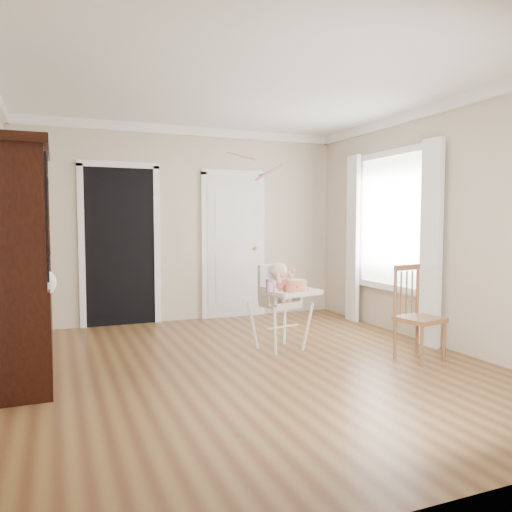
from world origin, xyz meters
name	(u,v)px	position (x,y,z in m)	size (l,w,h in m)	color
floor	(251,367)	(0.00, 0.00, 0.00)	(5.00, 5.00, 0.00)	brown
ceiling	(251,79)	(0.00, 0.00, 2.70)	(5.00, 5.00, 0.00)	white
wall_back	(186,224)	(0.00, 2.50, 1.35)	(4.50, 4.50, 0.00)	#C0B296
wall_right	(440,225)	(2.25, 0.00, 1.35)	(5.00, 5.00, 0.00)	#C0B296
crown_molding	(251,86)	(0.00, 0.00, 2.64)	(4.50, 5.00, 0.12)	white
doorway	(120,243)	(-0.90, 2.48, 1.11)	(1.06, 0.05, 2.22)	black
closet_door	(234,247)	(0.70, 2.48, 1.02)	(0.96, 0.09, 2.13)	white
window_right	(390,230)	(2.18, 0.80, 1.29)	(0.13, 1.84, 2.30)	white
high_chair	(280,297)	(0.54, 0.50, 0.58)	(0.66, 0.76, 0.94)	white
baby	(279,283)	(0.54, 0.52, 0.73)	(0.31, 0.23, 0.44)	beige
cake	(296,286)	(0.62, 0.29, 0.72)	(0.28, 0.28, 0.13)	silver
sippy_cup	(270,286)	(0.33, 0.32, 0.73)	(0.08, 0.08, 0.19)	#E68CC5
china_cabinet	(20,265)	(-1.99, 0.29, 1.03)	(0.54, 1.22, 2.05)	black
dining_chair	(417,316)	(1.65, -0.38, 0.44)	(0.45, 0.45, 0.95)	brown
streamer	(242,156)	(0.35, 1.16, 2.15)	(0.03, 0.50, 0.02)	pink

